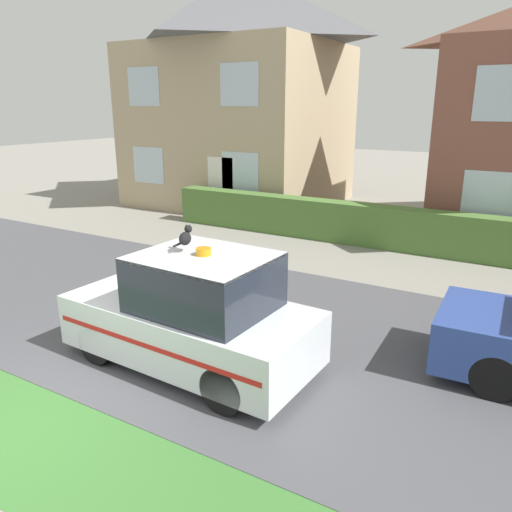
# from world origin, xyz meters

# --- Properties ---
(ground_plane) EXTENTS (80.00, 80.00, 0.00)m
(ground_plane) POSITION_xyz_m (0.00, 0.00, 0.00)
(ground_plane) COLOR gray
(road_strip) EXTENTS (28.00, 6.31, 0.01)m
(road_strip) POSITION_xyz_m (0.00, 3.85, 0.01)
(road_strip) COLOR #4C4C51
(road_strip) RESTS_ON ground
(lawn_verge) EXTENTS (28.00, 1.63, 0.01)m
(lawn_verge) POSITION_xyz_m (0.00, -0.13, 0.00)
(lawn_verge) COLOR #3D7533
(lawn_verge) RESTS_ON ground
(garden_hedge) EXTENTS (12.20, 0.63, 1.14)m
(garden_hedge) POSITION_xyz_m (0.78, 10.12, 0.57)
(garden_hedge) COLOR #4C7233
(garden_hedge) RESTS_ON ground
(police_car) EXTENTS (3.87, 1.88, 1.86)m
(police_car) POSITION_xyz_m (0.87, 2.30, 0.82)
(police_car) COLOR black
(police_car) RESTS_ON road_strip
(cat) EXTENTS (0.19, 0.33, 0.28)m
(cat) POSITION_xyz_m (0.77, 2.31, 1.98)
(cat) COLOR black
(cat) RESTS_ON police_car
(house_left) EXTENTS (7.52, 6.67, 8.44)m
(house_left) POSITION_xyz_m (-5.61, 13.94, 4.31)
(house_left) COLOR tan
(house_left) RESTS_ON ground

